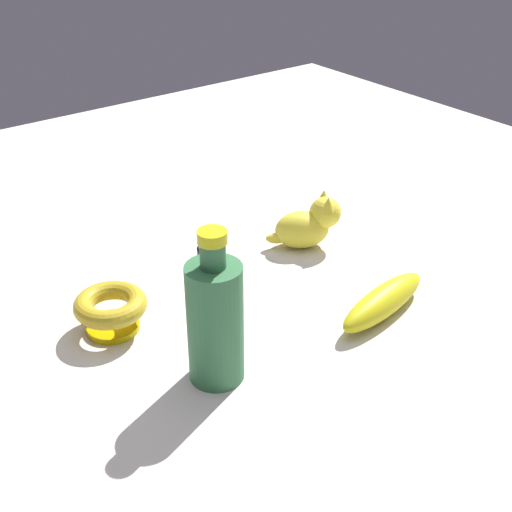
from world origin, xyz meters
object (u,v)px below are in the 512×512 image
at_px(cat_figurine, 309,224).
at_px(bowl, 111,308).
at_px(bottle_tall, 215,320).
at_px(nail_polish_jar, 209,251).
at_px(banana, 383,301).

height_order(cat_figurine, bowl, cat_figurine).
bearing_deg(bottle_tall, bowl, 19.15).
height_order(nail_polish_jar, bowl, bowl).
distance_m(cat_figurine, bowl, 0.40).
bearing_deg(bottle_tall, nail_polish_jar, -32.12).
height_order(bottle_tall, nail_polish_jar, bottle_tall).
bearing_deg(banana, bottle_tall, -16.88).
bearing_deg(cat_figurine, banana, 167.44).
bearing_deg(nail_polish_jar, banana, -157.74).
height_order(bottle_tall, cat_figurine, bottle_tall).
relative_size(nail_polish_jar, bowl, 0.41).
height_order(cat_figurine, banana, cat_figurine).
relative_size(bottle_tall, banana, 1.12).
xyz_separation_m(cat_figurine, bowl, (-0.02, 0.40, -0.01)).
bearing_deg(banana, nail_polish_jar, -77.67).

